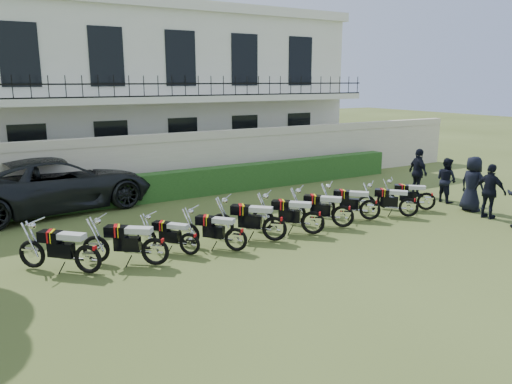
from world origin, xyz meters
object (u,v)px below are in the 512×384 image
Objects in this scene: motorcycle_5 at (313,217)px; motorcycle_9 at (427,197)px; motorcycle_3 at (236,234)px; officer_3 at (472,184)px; suv at (55,184)px; motorcycle_6 at (343,211)px; motorcycle_2 at (190,238)px; motorcycle_7 at (370,205)px; officer_2 at (490,191)px; motorcycle_1 at (155,245)px; officer_5 at (418,173)px; motorcycle_0 at (88,252)px; motorcycle_4 at (275,223)px; motorcycle_8 at (409,203)px; officer_4 at (446,180)px.

motorcycle_9 is at bearing -43.51° from motorcycle_5.
officer_3 reaches higher than motorcycle_3.
motorcycle_6 is at bearing -143.04° from suv.
motorcycle_9 is at bearing -40.29° from motorcycle_2.
motorcycle_7 is 3.80m from officer_2.
officer_5 reaches higher than motorcycle_1.
officer_2 reaches higher than motorcycle_6.
motorcycle_1 is at bearing 133.36° from motorcycle_9.
motorcycle_0 is 0.88× the size of officer_5.
officer_5 reaches higher than motorcycle_4.
motorcycle_2 is 0.79× the size of officer_5.
motorcycle_5 is 0.88× the size of officer_5.
motorcycle_1 is at bearing 138.66° from motorcycle_7.
officer_5 is (9.90, 1.63, 0.45)m from motorcycle_2.
motorcycle_0 is 4.80m from motorcycle_4.
motorcycle_3 is at bearing 140.10° from motorcycle_6.
suv is 12.82m from officer_5.
motorcycle_0 is at bearing 133.72° from motorcycle_3.
motorcycle_2 is at bearing 75.33° from officer_2.
motorcycle_7 is (2.40, 0.27, -0.02)m from motorcycle_5.
motorcycle_5 reaches higher than motorcycle_8.
motorcycle_1 is 6.74m from suv.
motorcycle_7 is at bearing 58.69° from officer_2.
officer_3 is at bearing -77.99° from motorcycle_9.
motorcycle_6 is 1.04× the size of motorcycle_7.
officer_2 is at bearing 169.64° from officer_4.
suv is (-8.01, 6.36, 0.38)m from motorcycle_7.
motorcycle_2 is 6.72m from suv.
motorcycle_4 is at bearing 139.71° from motorcycle_7.
suv reaches higher than motorcycle_3.
motorcycle_9 is (2.43, -0.08, -0.03)m from motorcycle_7.
motorcycle_2 is 0.89× the size of motorcycle_5.
motorcycle_2 is at bearing 135.69° from motorcycle_8.
officer_5 is (8.79, 1.98, 0.41)m from motorcycle_3.
officer_2 is 1.09× the size of officer_4.
suv is (-1.02, 6.65, 0.36)m from motorcycle_1.
officer_5 reaches higher than motorcycle_0.
officer_4 reaches higher than motorcycle_3.
suv is at bearing 46.48° from motorcycle_1.
suv is (-10.45, 6.44, 0.42)m from motorcycle_9.
motorcycle_8 is at bearing 142.74° from officer_5.
motorcycle_5 is 0.25× the size of suv.
motorcycle_1 is at bearing 137.78° from motorcycle_8.
officer_4 reaches higher than motorcycle_6.
suv is 3.59× the size of officer_5.
officer_5 is (7.53, 1.81, 0.35)m from motorcycle_4.
motorcycle_3 is at bearing 134.47° from motorcycle_9.
motorcycle_6 is at bearing -36.89° from motorcycle_3.
suv is at bearing 67.37° from motorcycle_2.
motorcycle_3 is 9.02m from officer_5.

